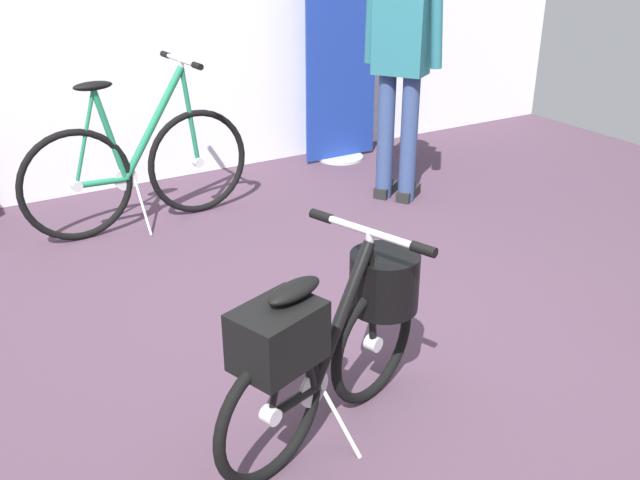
# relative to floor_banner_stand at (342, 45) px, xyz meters

# --- Properties ---
(ground_plane) EXTENTS (7.45, 7.45, 0.00)m
(ground_plane) POSITION_rel_floor_banner_stand_xyz_m (-1.39, -2.53, -0.87)
(ground_plane) COLOR #473342
(floor_banner_stand) EXTENTS (0.60, 0.36, 1.91)m
(floor_banner_stand) POSITION_rel_floor_banner_stand_xyz_m (0.00, 0.00, 0.00)
(floor_banner_stand) COLOR #B7B7BC
(floor_banner_stand) RESTS_ON ground_plane
(folding_bike_foreground) EXTENTS (1.00, 0.55, 0.74)m
(folding_bike_foreground) POSITION_rel_floor_banner_stand_xyz_m (-1.72, -2.70, -0.47)
(folding_bike_foreground) COLOR black
(folding_bike_foreground) RESTS_ON ground_plane
(display_bike_left) EXTENTS (1.41, 0.53, 0.98)m
(display_bike_left) POSITION_rel_floor_banner_stand_xyz_m (-1.73, -0.50, -0.50)
(display_bike_left) COLOR black
(display_bike_left) RESTS_ON ground_plane
(visitor_near_wall) EXTENTS (0.38, 0.45, 1.71)m
(visitor_near_wall) POSITION_rel_floor_banner_stand_xyz_m (-0.15, -0.92, 0.12)
(visitor_near_wall) COLOR navy
(visitor_near_wall) RESTS_ON ground_plane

